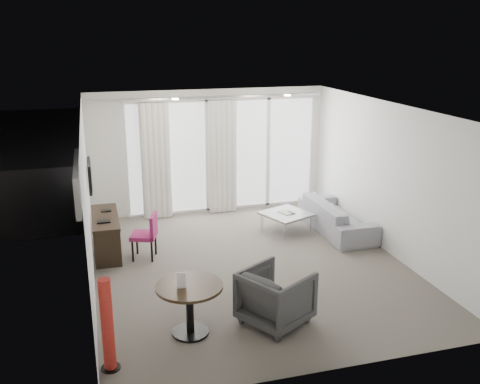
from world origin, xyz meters
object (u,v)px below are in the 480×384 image
object	(u,v)px
red_lamp	(107,325)
sofa	(336,216)
coffee_table	(286,222)
round_table	(190,310)
rattan_chair_b	(250,164)
desk	(106,234)
tub_armchair	(276,297)
rattan_chair_a	(225,169)
desk_chair	(144,236)

from	to	relation	value
red_lamp	sofa	xyz separation A→B (m)	(4.44, 3.37, -0.27)
red_lamp	coffee_table	world-z (taller)	red_lamp
round_table	rattan_chair_b	size ratio (longest dim) A/B	0.94
desk	tub_armchair	bearing A→B (deg)	-55.72
red_lamp	rattan_chair_a	xyz separation A→B (m)	(3.14, 7.00, -0.12)
desk_chair	sofa	xyz separation A→B (m)	(3.73, 0.30, -0.10)
round_table	sofa	bearing A→B (deg)	40.08
round_table	red_lamp	distance (m)	1.16
tub_armchair	rattan_chair_b	world-z (taller)	rattan_chair_b
round_table	coffee_table	xyz separation A→B (m)	(2.48, 3.14, -0.16)
desk_chair	sofa	bearing A→B (deg)	22.81
round_table	sofa	xyz separation A→B (m)	(3.42, 2.88, -0.04)
desk_chair	round_table	size ratio (longest dim) A/B	0.93
desk_chair	rattan_chair_b	xyz separation A→B (m)	(3.17, 4.25, 0.06)
desk	coffee_table	world-z (taller)	desk
rattan_chair_a	desk_chair	bearing A→B (deg)	-103.67
rattan_chair_a	rattan_chair_b	world-z (taller)	rattan_chair_b
coffee_table	round_table	bearing A→B (deg)	-128.32
round_table	red_lamp	world-z (taller)	red_lamp
desk_chair	rattan_chair_b	size ratio (longest dim) A/B	0.88
coffee_table	sofa	distance (m)	0.98
red_lamp	desk_chair	bearing A→B (deg)	76.86
sofa	rattan_chair_b	world-z (taller)	rattan_chair_b
desk_chair	sofa	distance (m)	3.74
coffee_table	rattan_chair_a	world-z (taller)	rattan_chair_a
coffee_table	rattan_chair_a	distance (m)	3.40
sofa	rattan_chair_a	distance (m)	3.86
desk_chair	tub_armchair	size ratio (longest dim) A/B	0.97
rattan_chair_b	coffee_table	bearing A→B (deg)	-109.24
desk	sofa	distance (m)	4.34
sofa	rattan_chair_b	distance (m)	3.99
coffee_table	rattan_chair_b	world-z (taller)	rattan_chair_b
desk	rattan_chair_a	world-z (taller)	rattan_chair_a
tub_armchair	coffee_table	distance (m)	3.45
sofa	tub_armchair	bearing A→B (deg)	142.00
red_lamp	tub_armchair	bearing A→B (deg)	11.94
tub_armchair	sofa	xyz separation A→B (m)	(2.27, 2.91, -0.08)
desk_chair	sofa	size ratio (longest dim) A/B	0.39
desk	rattan_chair_a	bearing A→B (deg)	49.17
round_table	rattan_chair_b	world-z (taller)	rattan_chair_b
round_table	rattan_chair_b	bearing A→B (deg)	67.29
tub_armchair	coffee_table	xyz separation A→B (m)	(1.34, 3.17, -0.19)
desk_chair	round_table	xyz separation A→B (m)	(0.31, -2.57, -0.06)
rattan_chair_a	rattan_chair_b	bearing A→B (deg)	41.00
tub_armchair	rattan_chair_a	bearing A→B (deg)	-39.21
red_lamp	coffee_table	bearing A→B (deg)	45.98
desk	sofa	size ratio (longest dim) A/B	0.70
desk	desk_chair	bearing A→B (deg)	-34.92
desk	sofa	bearing A→B (deg)	-1.59
rattan_chair_a	red_lamp	bearing A→B (deg)	-96.18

